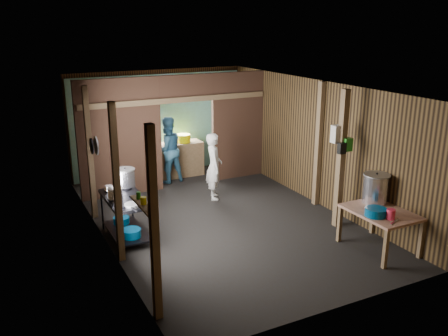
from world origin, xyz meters
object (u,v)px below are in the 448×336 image
stock_pot (376,189)px  cook (214,166)px  prep_table (379,230)px  yellow_tub (183,138)px  stove_pot_large (125,178)px  pink_bucket (391,214)px  gas_range (126,218)px

stock_pot → cook: bearing=117.3°
prep_table → yellow_tub: yellow_tub is taller
yellow_tub → cook: size_ratio=0.24×
prep_table → yellow_tub: bearing=104.4°
stock_pot → cook: cook is taller
stove_pot_large → yellow_tub: (2.16, 2.48, 0.00)m
prep_table → stock_pot: size_ratio=2.21×
stove_pot_large → pink_bucket: 4.70m
stock_pot → cook: size_ratio=0.37×
gas_range → prep_table: size_ratio=1.12×
cook → yellow_tub: bearing=17.5°
gas_range → yellow_tub: (2.33, 3.02, 0.56)m
stock_pot → yellow_tub: bearing=107.5°
gas_range → prep_table: 4.39m
pink_bucket → yellow_tub: (-1.27, 5.68, 0.17)m
stove_pot_large → yellow_tub: size_ratio=1.04×
stock_pot → yellow_tub: stock_pot is taller
prep_table → stock_pot: (0.20, 0.36, 0.60)m
pink_bucket → yellow_tub: size_ratio=0.47×
stove_pot_large → stock_pot: bearing=-34.0°
gas_range → stove_pot_large: bearing=72.6°
gas_range → stove_pot_large: size_ratio=3.58×
gas_range → pink_bucket: 4.49m
pink_bucket → cook: bearing=109.0°
stove_pot_large → cook: bearing=16.2°
pink_bucket → gas_range: bearing=143.5°
gas_range → stock_pot: 4.41m
gas_range → cook: size_ratio=0.91×
prep_table → stove_pot_large: 4.61m
prep_table → cook: 3.80m
stove_pot_large → cook: size_ratio=0.25×
prep_table → stock_pot: stock_pot is taller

